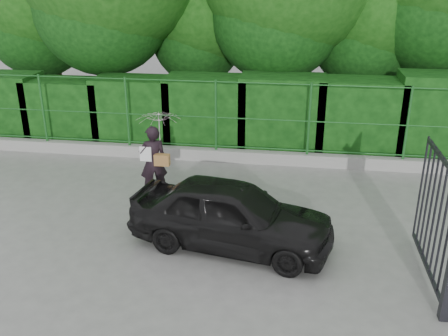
# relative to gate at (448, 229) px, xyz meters

# --- Properties ---
(ground) EXTENTS (80.00, 80.00, 0.00)m
(ground) POSITION_rel_gate_xyz_m (-4.60, 0.72, -1.19)
(ground) COLOR gray
(kerb) EXTENTS (14.00, 0.25, 0.30)m
(kerb) POSITION_rel_gate_xyz_m (-4.60, 5.22, -1.04)
(kerb) COLOR #9E9E99
(kerb) RESTS_ON ground
(fence) EXTENTS (14.13, 0.06, 1.80)m
(fence) POSITION_rel_gate_xyz_m (-4.38, 5.22, 0.01)
(fence) COLOR #1C5A21
(fence) RESTS_ON kerb
(hedge) EXTENTS (14.20, 1.20, 2.21)m
(hedge) POSITION_rel_gate_xyz_m (-4.35, 6.22, -0.20)
(hedge) COLOR black
(hedge) RESTS_ON ground
(gate) EXTENTS (0.22, 2.33, 2.36)m
(gate) POSITION_rel_gate_xyz_m (0.00, 0.00, 0.00)
(gate) COLOR #222228
(gate) RESTS_ON ground
(woman) EXTENTS (0.95, 0.92, 1.88)m
(woman) POSITION_rel_gate_xyz_m (-5.06, 2.92, 0.05)
(woman) COLOR black
(woman) RESTS_ON ground
(car) EXTENTS (3.78, 2.08, 1.22)m
(car) POSITION_rel_gate_xyz_m (-3.24, 1.10, -0.58)
(car) COLOR black
(car) RESTS_ON ground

